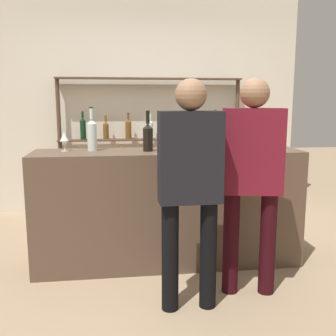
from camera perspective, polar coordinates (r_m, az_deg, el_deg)
ground_plane at (r=3.64m, az=0.00°, el=-13.45°), size 16.00×16.00×0.00m
bar_counter at (r=3.47m, az=0.00°, el=-5.76°), size 2.30×0.54×1.01m
back_wall at (r=5.20m, az=-2.76°, el=9.39°), size 3.90×0.12×2.80m
back_shelf at (r=5.03m, az=-2.70°, el=6.46°), size 2.32×0.18×1.71m
counter_bottle_0 at (r=3.71m, az=12.35°, el=5.07°), size 0.08×0.08×0.34m
counter_bottle_1 at (r=3.33m, az=-2.94°, el=4.63°), size 0.08×0.08×0.34m
counter_bottle_2 at (r=3.40m, az=8.57°, el=4.80°), size 0.08×0.08×0.36m
counter_bottle_3 at (r=3.40m, az=-10.97°, el=4.86°), size 0.08×0.08×0.37m
wine_glass at (r=3.43m, az=-14.83°, el=4.36°), size 0.07×0.07×0.16m
cork_jar at (r=3.24m, az=0.80°, el=3.68°), size 0.12×0.12×0.16m
customer_center at (r=2.61m, az=3.22°, el=-1.50°), size 0.42×0.21×1.58m
customer_right at (r=2.90m, az=12.08°, el=-0.42°), size 0.45×0.26×1.59m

